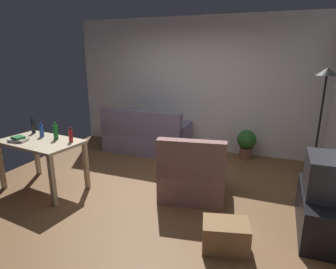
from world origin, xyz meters
name	(u,v)px	position (x,y,z in m)	size (l,w,h in m)	color
ground_plane	(150,190)	(0.00, 0.00, -0.01)	(5.20, 4.40, 0.02)	brown
wall_rear	(193,85)	(0.00, 2.20, 1.35)	(5.20, 0.10, 2.70)	white
couch	(146,137)	(-0.80, 1.59, 0.31)	(1.71, 0.84, 0.92)	gray
tv_stand	(320,213)	(2.25, -0.25, 0.24)	(0.44, 1.10, 0.48)	black
tv	(326,176)	(2.25, -0.25, 0.70)	(0.41, 0.60, 0.44)	#2D2D33
torchiere_lamp	(323,98)	(2.25, 0.81, 1.41)	(0.32, 0.32, 1.81)	black
desk	(41,148)	(-1.52, -0.51, 0.65)	(1.28, 0.85, 0.76)	#C6B28E
potted_plant	(246,142)	(1.19, 1.90, 0.33)	(0.36, 0.36, 0.57)	brown
armchair	(193,175)	(0.65, 0.07, 0.32)	(1.02, 0.97, 0.92)	#996B66
storage_box	(225,235)	(1.30, -0.92, 0.15)	(0.48, 0.34, 0.30)	olive
bottle_dark	(33,126)	(-1.93, -0.22, 0.87)	(0.06, 0.06, 0.25)	black
bottle_blue	(41,131)	(-1.65, -0.34, 0.86)	(0.07, 0.07, 0.22)	#2347A3
bottle_green	(55,132)	(-1.35, -0.37, 0.88)	(0.07, 0.07, 0.26)	#1E722D
bottle_red	(71,136)	(-1.05, -0.40, 0.85)	(0.06, 0.06, 0.21)	#AD2323
book_stack	(18,139)	(-1.78, -0.66, 0.79)	(0.26, 0.20, 0.07)	beige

